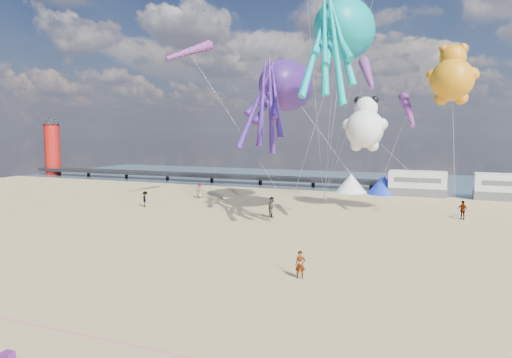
% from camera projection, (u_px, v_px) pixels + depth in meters
% --- Properties ---
extents(ground, '(120.00, 120.00, 0.00)m').
position_uv_depth(ground, '(234.00, 305.00, 20.55)').
color(ground, tan).
rests_on(ground, ground).
extents(water, '(120.00, 120.00, 0.00)m').
position_uv_depth(water, '(381.00, 181.00, 71.28)').
color(water, '#324D5F').
rests_on(water, ground).
extents(pier, '(60.00, 3.00, 0.50)m').
position_uv_depth(pier, '(189.00, 175.00, 71.45)').
color(pier, black).
rests_on(pier, ground).
extents(lighthouse, '(2.60, 2.60, 9.00)m').
position_uv_depth(lighthouse, '(52.00, 150.00, 81.49)').
color(lighthouse, '#A5140F').
rests_on(lighthouse, ground).
extents(motorhome_0, '(6.60, 2.50, 3.00)m').
position_uv_depth(motorhome_0, '(417.00, 183.00, 55.06)').
color(motorhome_0, silver).
rests_on(motorhome_0, ground).
extents(motorhome_1, '(6.60, 2.50, 3.00)m').
position_uv_depth(motorhome_1, '(506.00, 187.00, 51.53)').
color(motorhome_1, silver).
rests_on(motorhome_1, ground).
extents(tent_white, '(4.00, 4.00, 2.40)m').
position_uv_depth(tent_white, '(351.00, 183.00, 58.07)').
color(tent_white, white).
rests_on(tent_white, ground).
extents(tent_blue, '(4.00, 4.00, 2.40)m').
position_uv_depth(tent_blue, '(383.00, 184.00, 56.58)').
color(tent_blue, '#1933CC').
rests_on(tent_blue, ground).
extents(cooler_purple, '(0.40, 0.30, 0.32)m').
position_uv_depth(cooler_purple, '(8.00, 356.00, 15.51)').
color(cooler_purple, '#571C6A').
rests_on(cooler_purple, ground).
extents(rope_line, '(34.00, 0.03, 0.03)m').
position_uv_depth(rope_line, '(174.00, 354.00, 15.94)').
color(rope_line, '#F2338C').
rests_on(rope_line, ground).
extents(standing_person, '(0.62, 0.49, 1.48)m').
position_uv_depth(standing_person, '(300.00, 265.00, 24.16)').
color(standing_person, tan).
rests_on(standing_person, ground).
extents(beachgoer_0, '(0.75, 0.66, 1.73)m').
position_uv_depth(beachgoer_0, '(200.00, 191.00, 53.40)').
color(beachgoer_0, '#7F6659').
rests_on(beachgoer_0, ground).
extents(beachgoer_1, '(1.07, 1.05, 1.86)m').
position_uv_depth(beachgoer_1, '(272.00, 207.00, 41.49)').
color(beachgoer_1, '#7F6659').
rests_on(beachgoer_1, ground).
extents(beachgoer_2, '(0.97, 1.00, 1.62)m').
position_uv_depth(beachgoer_2, '(145.00, 199.00, 47.07)').
color(beachgoer_2, '#7F6659').
rests_on(beachgoer_2, ground).
extents(beachgoer_3, '(1.24, 1.13, 1.68)m').
position_uv_depth(beachgoer_3, '(462.00, 210.00, 40.35)').
color(beachgoer_3, '#7F6659').
rests_on(beachgoer_3, ground).
extents(sandbag_a, '(0.50, 0.35, 0.22)m').
position_uv_depth(sandbag_a, '(290.00, 209.00, 45.15)').
color(sandbag_a, gray).
rests_on(sandbag_a, ground).
extents(sandbag_b, '(0.50, 0.35, 0.22)m').
position_uv_depth(sandbag_b, '(377.00, 210.00, 44.65)').
color(sandbag_b, gray).
rests_on(sandbag_b, ground).
extents(sandbag_c, '(0.50, 0.35, 0.22)m').
position_uv_depth(sandbag_c, '(456.00, 216.00, 41.66)').
color(sandbag_c, gray).
rests_on(sandbag_c, ground).
extents(sandbag_d, '(0.50, 0.35, 0.22)m').
position_uv_depth(sandbag_d, '(372.00, 206.00, 47.20)').
color(sandbag_d, gray).
rests_on(sandbag_d, ground).
extents(sandbag_e, '(0.50, 0.35, 0.22)m').
position_uv_depth(sandbag_e, '(324.00, 200.00, 50.95)').
color(sandbag_e, gray).
rests_on(sandbag_e, ground).
extents(kite_octopus_teal, '(7.61, 10.86, 11.42)m').
position_uv_depth(kite_octopus_teal, '(345.00, 29.00, 37.38)').
color(kite_octopus_teal, '#07A1A3').
extents(kite_octopus_purple, '(5.08, 10.67, 11.91)m').
position_uv_depth(kite_octopus_purple, '(286.00, 86.00, 47.39)').
color(kite_octopus_purple, '#4A228A').
extents(kite_panda, '(5.72, 5.56, 6.39)m').
position_uv_depth(kite_panda, '(365.00, 129.00, 44.55)').
color(kite_panda, white).
extents(kite_teddy_orange, '(4.74, 4.51, 6.15)m').
position_uv_depth(kite_teddy_orange, '(452.00, 80.00, 38.76)').
color(kite_teddy_orange, orange).
extents(windsock_left, '(3.20, 6.28, 6.29)m').
position_uv_depth(windsock_left, '(189.00, 52.00, 48.09)').
color(windsock_left, red).
extents(windsock_mid, '(2.37, 6.76, 6.70)m').
position_uv_depth(windsock_mid, '(408.00, 110.00, 41.26)').
color(windsock_mid, red).
extents(windsock_right, '(2.44, 5.50, 5.47)m').
position_uv_depth(windsock_right, '(367.00, 74.00, 35.28)').
color(windsock_right, red).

